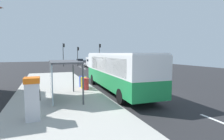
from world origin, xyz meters
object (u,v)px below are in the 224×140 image
(bus, at_px, (117,69))
(ticket_machine, at_px, (33,98))
(white_van, at_px, (93,62))
(traffic_light_near_side, at_px, (100,51))
(recycling_bin_blue, at_px, (82,81))
(recycling_bin_yellow, at_px, (84,83))
(sedan_near, at_px, (87,63))
(sedan_far, at_px, (80,61))
(traffic_light_median, at_px, (78,53))
(bus_shelter, at_px, (59,70))
(recycling_bin_red, at_px, (86,84))
(traffic_light_far_side, at_px, (64,51))

(bus, xyz_separation_m, ticket_machine, (-6.15, -5.07, -0.67))
(white_van, bearing_deg, traffic_light_near_side, 59.90)
(bus, relative_size, recycling_bin_blue, 11.65)
(ticket_machine, distance_m, recycling_bin_yellow, 7.45)
(sedan_near, distance_m, ticket_machine, 35.28)
(sedan_far, bearing_deg, white_van, -90.36)
(sedan_far, distance_m, traffic_light_median, 8.91)
(recycling_bin_yellow, distance_m, bus_shelter, 4.00)
(recycling_bin_red, xyz_separation_m, recycling_bin_blue, (0.00, 1.40, 0.00))
(recycling_bin_red, bearing_deg, ticket_machine, -122.40)
(traffic_light_near_side, bearing_deg, recycling_bin_yellow, -109.54)
(white_van, bearing_deg, sedan_far, 89.64)
(traffic_light_near_side, height_order, bus_shelter, traffic_light_near_side)
(recycling_bin_yellow, height_order, traffic_light_near_side, traffic_light_near_side)
(recycling_bin_red, distance_m, bus_shelter, 3.50)
(sedan_far, distance_m, traffic_light_near_side, 10.85)
(sedan_far, bearing_deg, traffic_light_near_side, -72.24)
(ticket_machine, xyz_separation_m, traffic_light_far_side, (4.76, 34.59, 2.44))
(bus_shelter, bearing_deg, traffic_light_median, 77.95)
(traffic_light_median, bearing_deg, white_van, -76.14)
(recycling_bin_red, xyz_separation_m, recycling_bin_yellow, (0.00, 0.70, 0.00))
(ticket_machine, height_order, recycling_bin_blue, ticket_machine)
(recycling_bin_blue, distance_m, traffic_light_near_side, 28.49)
(recycling_bin_yellow, relative_size, bus_shelter, 0.24)
(traffic_light_near_side, distance_m, bus_shelter, 32.61)
(recycling_bin_yellow, height_order, traffic_light_median, traffic_light_median)
(traffic_light_median, bearing_deg, recycling_bin_yellow, -99.04)
(bus, relative_size, bus_shelter, 2.77)
(sedan_near, xyz_separation_m, bus_shelter, (-8.71, -30.31, 1.31))
(ticket_machine, bearing_deg, recycling_bin_red, 57.60)
(bus, xyz_separation_m, sedan_near, (4.01, 28.71, -1.05))
(bus, bearing_deg, traffic_light_far_side, 92.70)
(traffic_light_near_side, relative_size, bus_shelter, 1.37)
(white_van, distance_m, traffic_light_far_side, 8.68)
(sedan_far, bearing_deg, recycling_bin_red, -99.70)
(recycling_bin_red, bearing_deg, traffic_light_near_side, 70.92)
(recycling_bin_red, distance_m, recycling_bin_yellow, 0.70)
(recycling_bin_blue, bearing_deg, recycling_bin_red, -90.00)
(sedan_far, bearing_deg, bus_shelter, -102.20)
(bus, distance_m, recycling_bin_red, 2.85)
(recycling_bin_blue, bearing_deg, recycling_bin_yellow, -90.00)
(white_van, height_order, recycling_bin_red, white_van)
(ticket_machine, height_order, traffic_light_far_side, traffic_light_far_side)
(recycling_bin_yellow, relative_size, traffic_light_far_side, 0.17)
(white_van, xyz_separation_m, traffic_light_near_side, (3.29, 5.68, 2.26))
(sedan_far, bearing_deg, traffic_light_far_side, -120.49)
(white_van, height_order, traffic_light_far_side, traffic_light_far_side)
(recycling_bin_blue, bearing_deg, sedan_far, 79.93)
(traffic_light_median, xyz_separation_m, bus_shelter, (-6.82, -31.92, -1.06))
(traffic_light_median, bearing_deg, traffic_light_near_side, -17.45)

